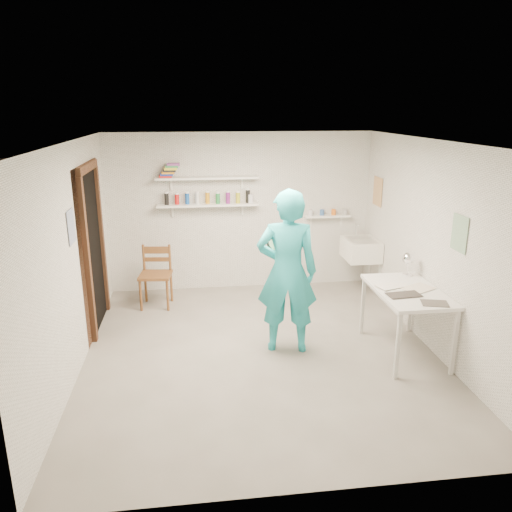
{
  "coord_description": "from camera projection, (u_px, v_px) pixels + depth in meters",
  "views": [
    {
      "loc": [
        -0.72,
        -5.22,
        2.75
      ],
      "look_at": [
        0.0,
        0.4,
        1.05
      ],
      "focal_mm": 35.0,
      "sensor_mm": 36.0,
      "label": 1
    }
  ],
  "objects": [
    {
      "name": "floor",
      "position": [
        260.0,
        352.0,
        5.83
      ],
      "size": [
        4.0,
        4.5,
        0.02
      ],
      "primitive_type": "cube",
      "color": "slate",
      "rests_on": "ground"
    },
    {
      "name": "ceiling",
      "position": [
        261.0,
        141.0,
        5.14
      ],
      "size": [
        4.0,
        4.5,
        0.02
      ],
      "primitive_type": "cube",
      "color": "silver",
      "rests_on": "wall_back"
    },
    {
      "name": "wall_back",
      "position": [
        241.0,
        212.0,
        7.63
      ],
      "size": [
        4.0,
        0.02,
        2.4
      ],
      "primitive_type": "cube",
      "color": "silver",
      "rests_on": "ground"
    },
    {
      "name": "wall_front",
      "position": [
        307.0,
        348.0,
        3.34
      ],
      "size": [
        4.0,
        0.02,
        2.4
      ],
      "primitive_type": "cube",
      "color": "silver",
      "rests_on": "ground"
    },
    {
      "name": "wall_left",
      "position": [
        72.0,
        260.0,
        5.24
      ],
      "size": [
        0.02,
        4.5,
        2.4
      ],
      "primitive_type": "cube",
      "color": "silver",
      "rests_on": "ground"
    },
    {
      "name": "wall_right",
      "position": [
        434.0,
        247.0,
        5.73
      ],
      "size": [
        0.02,
        4.5,
        2.4
      ],
      "primitive_type": "cube",
      "color": "silver",
      "rests_on": "ground"
    },
    {
      "name": "doorway_recess",
      "position": [
        93.0,
        251.0,
        6.3
      ],
      "size": [
        0.02,
        0.9,
        2.0
      ],
      "primitive_type": "cube",
      "color": "black",
      "rests_on": "wall_left"
    },
    {
      "name": "corridor_box",
      "position": [
        34.0,
        249.0,
        6.2
      ],
      "size": [
        1.4,
        1.5,
        2.1
      ],
      "primitive_type": "cube",
      "color": "brown",
      "rests_on": "ground"
    },
    {
      "name": "door_lintel",
      "position": [
        87.0,
        167.0,
        6.0
      ],
      "size": [
        0.06,
        1.05,
        0.1
      ],
      "primitive_type": "cube",
      "color": "brown",
      "rests_on": "wall_left"
    },
    {
      "name": "door_jamb_near",
      "position": [
        87.0,
        263.0,
        5.83
      ],
      "size": [
        0.06,
        0.1,
        2.0
      ],
      "primitive_type": "cube",
      "color": "brown",
      "rests_on": "ground"
    },
    {
      "name": "door_jamb_far",
      "position": [
        102.0,
        241.0,
        6.78
      ],
      "size": [
        0.06,
        0.1,
        2.0
      ],
      "primitive_type": "cube",
      "color": "brown",
      "rests_on": "ground"
    },
    {
      "name": "shelf_lower",
      "position": [
        208.0,
        205.0,
        7.41
      ],
      "size": [
        1.5,
        0.22,
        0.03
      ],
      "primitive_type": "cube",
      "color": "white",
      "rests_on": "wall_back"
    },
    {
      "name": "shelf_upper",
      "position": [
        207.0,
        178.0,
        7.29
      ],
      "size": [
        1.5,
        0.22,
        0.03
      ],
      "primitive_type": "cube",
      "color": "white",
      "rests_on": "wall_back"
    },
    {
      "name": "ledge_shelf",
      "position": [
        328.0,
        216.0,
        7.74
      ],
      "size": [
        0.7,
        0.14,
        0.03
      ],
      "primitive_type": "cube",
      "color": "white",
      "rests_on": "wall_back"
    },
    {
      "name": "poster_left",
      "position": [
        71.0,
        227.0,
        5.19
      ],
      "size": [
        0.01,
        0.28,
        0.36
      ],
      "primitive_type": "cube",
      "color": "#334C7F",
      "rests_on": "wall_left"
    },
    {
      "name": "poster_right_a",
      "position": [
        378.0,
        192.0,
        7.34
      ],
      "size": [
        0.01,
        0.34,
        0.42
      ],
      "primitive_type": "cube",
      "color": "#995933",
      "rests_on": "wall_right"
    },
    {
      "name": "poster_right_b",
      "position": [
        459.0,
        233.0,
        5.12
      ],
      "size": [
        0.01,
        0.3,
        0.38
      ],
      "primitive_type": "cube",
      "color": "#3F724C",
      "rests_on": "wall_right"
    },
    {
      "name": "belfast_sink",
      "position": [
        361.0,
        249.0,
        7.46
      ],
      "size": [
        0.48,
        0.6,
        0.3
      ],
      "primitive_type": "cube",
      "color": "white",
      "rests_on": "wall_right"
    },
    {
      "name": "man",
      "position": [
        287.0,
        272.0,
        5.64
      ],
      "size": [
        0.76,
        0.56,
        1.91
      ],
      "primitive_type": "imported",
      "rotation": [
        0.0,
        0.0,
        2.98
      ],
      "color": "#25B0BB",
      "rests_on": "ground"
    },
    {
      "name": "wall_clock",
      "position": [
        281.0,
        240.0,
        5.76
      ],
      "size": [
        0.34,
        0.09,
        0.34
      ],
      "primitive_type": "cylinder",
      "rotation": [
        1.57,
        0.0,
        -0.16
      ],
      "color": "beige",
      "rests_on": "man"
    },
    {
      "name": "wooden_chair",
      "position": [
        155.0,
        275.0,
        7.04
      ],
      "size": [
        0.48,
        0.46,
        0.93
      ],
      "primitive_type": "cube",
      "rotation": [
        0.0,
        0.0,
        -0.11
      ],
      "color": "brown",
      "rests_on": "ground"
    },
    {
      "name": "work_table",
      "position": [
        405.0,
        321.0,
        5.7
      ],
      "size": [
        0.7,
        1.17,
        0.78
      ],
      "primitive_type": "cube",
      "color": "silver",
      "rests_on": "ground"
    },
    {
      "name": "desk_lamp",
      "position": [
        409.0,
        258.0,
        6.0
      ],
      "size": [
        0.15,
        0.15,
        0.15
      ],
      "primitive_type": "sphere",
      "color": "white",
      "rests_on": "work_table"
    },
    {
      "name": "spray_cans",
      "position": [
        208.0,
        198.0,
        7.38
      ],
      "size": [
        1.31,
        0.06,
        0.17
      ],
      "color": "black",
      "rests_on": "shelf_lower"
    },
    {
      "name": "book_stack",
      "position": [
        169.0,
        171.0,
        7.19
      ],
      "size": [
        0.3,
        0.14,
        0.2
      ],
      "color": "red",
      "rests_on": "shelf_upper"
    },
    {
      "name": "ledge_pots",
      "position": [
        328.0,
        212.0,
        7.72
      ],
      "size": [
        0.48,
        0.07,
        0.09
      ],
      "color": "silver",
      "rests_on": "ledge_shelf"
    },
    {
      "name": "papers",
      "position": [
        408.0,
        289.0,
        5.59
      ],
      "size": [
        0.3,
        0.22,
        0.02
      ],
      "color": "silver",
      "rests_on": "work_table"
    }
  ]
}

